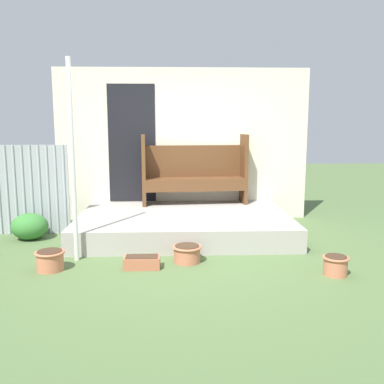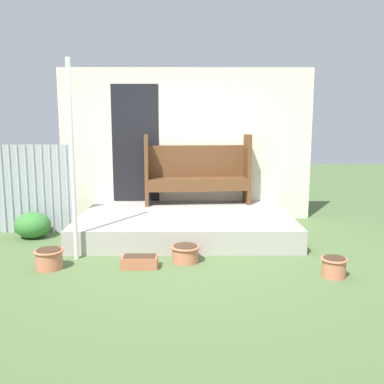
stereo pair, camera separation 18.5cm
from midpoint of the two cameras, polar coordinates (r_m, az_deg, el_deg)
The scene contains 10 objects.
ground_plane at distance 5.53m, azimuth -1.82°, elevation -8.52°, with size 24.00×24.00×0.00m, color #516B3D.
porch_slab at distance 6.52m, azimuth -1.94°, elevation -4.30°, with size 3.14×2.14×0.32m.
house_wall at distance 7.44m, azimuth -2.34°, elevation 6.30°, with size 4.34×0.08×2.60m.
support_post at distance 5.34m, azimuth -16.60°, elevation 3.84°, with size 0.06×0.06×2.44m.
bench at distance 7.23m, azimuth -0.45°, elevation 2.92°, with size 1.79×0.54×1.17m.
flower_pot_left at distance 5.28m, azimuth -19.38°, elevation -8.50°, with size 0.35×0.35×0.23m.
flower_pot_middle at distance 5.27m, azimuth -1.67°, elevation -8.12°, with size 0.36×0.36×0.21m.
flower_pot_right at distance 5.07m, azimuth 17.60°, elevation -9.21°, with size 0.30×0.30×0.22m.
planter_box_rect at distance 5.11m, azimuth -7.75°, elevation -9.26°, with size 0.42×0.21×0.15m.
shrub_by_fence at distance 6.70m, azimuth -21.57°, elevation -4.29°, with size 0.53×0.47×0.39m.
Camera 1 is at (-0.12, -5.26, 1.70)m, focal length 40.00 mm.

